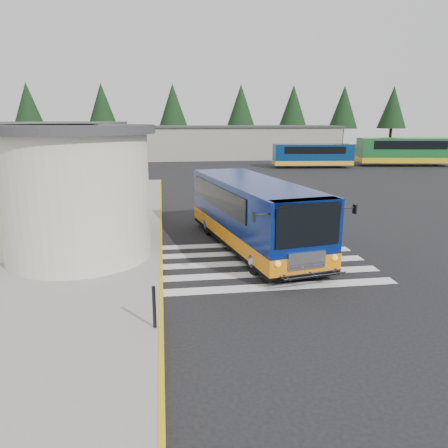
{
  "coord_description": "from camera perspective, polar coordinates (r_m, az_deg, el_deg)",
  "views": [
    {
      "loc": [
        -3.9,
        -15.73,
        5.18
      ],
      "look_at": [
        -1.73,
        -0.5,
        1.44
      ],
      "focal_mm": 35.0,
      "sensor_mm": 36.0,
      "label": 1
    }
  ],
  "objects": [
    {
      "name": "pedestrian_a",
      "position": [
        15.36,
        -13.57,
        -2.56
      ],
      "size": [
        0.48,
        0.66,
        1.68
      ],
      "primitive_type": "imported",
      "rotation": [
        0.0,
        0.0,
        1.44
      ],
      "color": "black",
      "rests_on": "sidewalk"
    },
    {
      "name": "sidewalk",
      "position": [
        21.0,
        -21.9,
        -1.4
      ],
      "size": [
        10.0,
        34.0,
        0.15
      ],
      "primitive_type": "cube",
      "color": "gray",
      "rests_on": "ground"
    },
    {
      "name": "far_bus_a",
      "position": [
        48.01,
        11.48,
        8.88
      ],
      "size": [
        8.49,
        3.2,
        2.14
      ],
      "rotation": [
        0.0,
        0.0,
        1.46
      ],
      "color": "#072752",
      "rests_on": "ground"
    },
    {
      "name": "tree_line",
      "position": [
        66.53,
        0.72,
        15.05
      ],
      "size": [
        58.4,
        4.4,
        10.0
      ],
      "color": "black",
      "rests_on": "ground"
    },
    {
      "name": "ground",
      "position": [
        17.01,
        5.56,
        -4.12
      ],
      "size": [
        140.0,
        140.0,
        0.0
      ],
      "primitive_type": "plane",
      "color": "black",
      "rests_on": "ground"
    },
    {
      "name": "pedestrian_b",
      "position": [
        15.6,
        -20.29,
        -2.74
      ],
      "size": [
        0.86,
        0.98,
        1.7
      ],
      "primitive_type": "imported",
      "rotation": [
        0.0,
        0.0,
        -1.27
      ],
      "color": "black",
      "rests_on": "sidewalk"
    },
    {
      "name": "station_building",
      "position": [
        23.82,
        -25.15,
        6.09
      ],
      "size": [
        12.7,
        18.7,
        4.8
      ],
      "color": "beige",
      "rests_on": "ground"
    },
    {
      "name": "depot_building",
      "position": [
        58.65,
        1.64,
        10.67
      ],
      "size": [
        26.4,
        8.4,
        4.2
      ],
      "color": "gray",
      "rests_on": "ground"
    },
    {
      "name": "far_bus_b",
      "position": [
        52.86,
        22.6,
        8.88
      ],
      "size": [
        10.48,
        4.41,
        2.62
      ],
      "rotation": [
        0.0,
        0.0,
        1.41
      ],
      "color": "#165525",
      "rests_on": "ground"
    },
    {
      "name": "bollard",
      "position": [
        10.97,
        -9.1,
        -10.66
      ],
      "size": [
        0.09,
        0.09,
        1.08
      ],
      "primitive_type": "cylinder",
      "color": "black",
      "rests_on": "sidewalk"
    },
    {
      "name": "transit_bus",
      "position": [
        17.68,
        3.81,
        1.01
      ],
      "size": [
        4.59,
        10.0,
        2.74
      ],
      "rotation": [
        0.0,
        0.0,
        0.18
      ],
      "color": "navy",
      "rests_on": "ground"
    },
    {
      "name": "curb_strip",
      "position": [
        20.38,
        -8.27,
        -0.96
      ],
      "size": [
        0.12,
        34.0,
        0.16
      ],
      "primitive_type": "cube",
      "color": "gold",
      "rests_on": "ground"
    },
    {
      "name": "crosswalk",
      "position": [
        16.16,
        4.5,
        -5.04
      ],
      "size": [
        8.0,
        5.35,
        0.01
      ],
      "color": "silver",
      "rests_on": "ground"
    }
  ]
}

